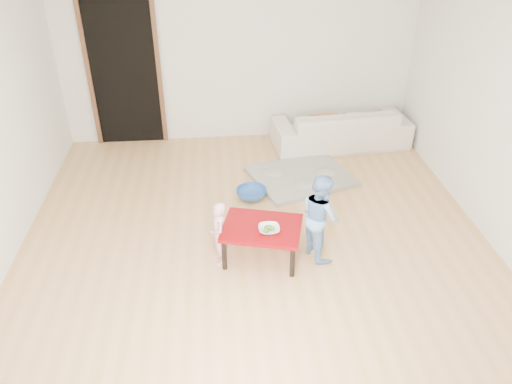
{
  "coord_description": "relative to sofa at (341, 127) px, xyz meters",
  "views": [
    {
      "loc": [
        -0.38,
        -4.43,
        3.28
      ],
      "look_at": [
        0.0,
        -0.2,
        0.65
      ],
      "focal_mm": 35.0,
      "sensor_mm": 36.0,
      "label": 1
    }
  ],
  "objects": [
    {
      "name": "basin",
      "position": [
        -1.41,
        -1.33,
        -0.22
      ],
      "size": [
        0.37,
        0.37,
        0.12
      ],
      "primitive_type": "imported",
      "color": "#28549A",
      "rests_on": "floor"
    },
    {
      "name": "cushion",
      "position": [
        -0.24,
        -0.14,
        0.14
      ],
      "size": [
        0.41,
        0.36,
        0.11
      ],
      "primitive_type": "cube",
      "rotation": [
        0.0,
        0.0,
        0.01
      ],
      "color": "#E65919",
      "rests_on": "sofa"
    },
    {
      "name": "right_wall",
      "position": [
        1.07,
        -2.05,
        1.02
      ],
      "size": [
        0.02,
        5.0,
        2.6
      ],
      "primitive_type": "cube",
      "color": "white",
      "rests_on": "floor"
    },
    {
      "name": "sofa",
      "position": [
        0.0,
        0.0,
        0.0
      ],
      "size": [
        2.0,
        0.94,
        0.57
      ],
      "primitive_type": "imported",
      "rotation": [
        0.0,
        0.0,
        3.24
      ],
      "color": "silver",
      "rests_on": "floor"
    },
    {
      "name": "doorway",
      "position": [
        -3.03,
        0.43,
        0.74
      ],
      "size": [
        1.02,
        0.08,
        2.11
      ],
      "primitive_type": null,
      "color": "brown",
      "rests_on": "back_wall"
    },
    {
      "name": "child_pink",
      "position": [
        -1.83,
        -2.51,
        0.07
      ],
      "size": [
        0.2,
        0.28,
        0.7
      ],
      "primitive_type": "imported",
      "rotation": [
        0.0,
        0.0,
        -1.43
      ],
      "color": "pink",
      "rests_on": "floor"
    },
    {
      "name": "bowl",
      "position": [
        -1.33,
        -2.57,
        0.13
      ],
      "size": [
        0.21,
        0.21,
        0.05
      ],
      "primitive_type": "imported",
      "color": "white",
      "rests_on": "red_table"
    },
    {
      "name": "child_blue",
      "position": [
        -0.81,
        -2.46,
        0.18
      ],
      "size": [
        0.48,
        0.54,
        0.93
      ],
      "primitive_type": "imported",
      "rotation": [
        0.0,
        0.0,
        1.9
      ],
      "color": "#5581C7",
      "rests_on": "floor"
    },
    {
      "name": "red_table",
      "position": [
        -1.39,
        -2.48,
        -0.09
      ],
      "size": [
        0.89,
        0.76,
        0.39
      ],
      "primitive_type": null,
      "rotation": [
        0.0,
        0.0,
        -0.25
      ],
      "color": "maroon",
      "rests_on": "floor"
    },
    {
      "name": "blanket",
      "position": [
        -0.73,
        -0.92,
        -0.25
      ],
      "size": [
        1.45,
        1.33,
        0.06
      ],
      "primitive_type": null,
      "rotation": [
        0.0,
        0.0,
        0.33
      ],
      "color": "#A7A593",
      "rests_on": "floor"
    },
    {
      "name": "broccoli",
      "position": [
        -1.33,
        -2.57,
        0.13
      ],
      "size": [
        0.12,
        0.12,
        0.06
      ],
      "primitive_type": null,
      "color": "#2D5919",
      "rests_on": "red_table"
    },
    {
      "name": "back_wall",
      "position": [
        -1.43,
        0.45,
        1.02
      ],
      "size": [
        5.0,
        0.02,
        2.6
      ],
      "primitive_type": "cube",
      "color": "white",
      "rests_on": "floor"
    },
    {
      "name": "floor",
      "position": [
        -1.43,
        -2.05,
        -0.28
      ],
      "size": [
        5.0,
        5.0,
        0.01
      ],
      "primitive_type": "cube",
      "color": "tan",
      "rests_on": "ground"
    }
  ]
}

